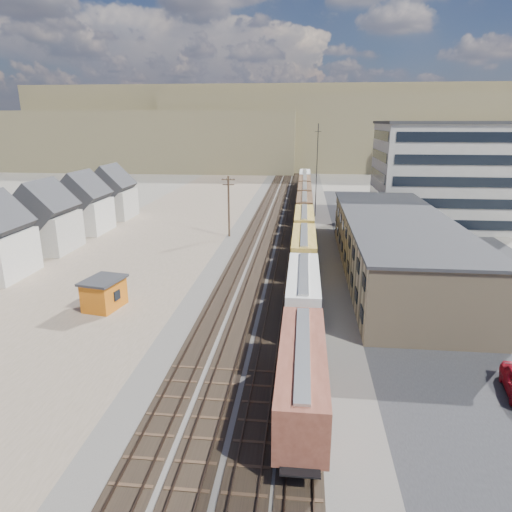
# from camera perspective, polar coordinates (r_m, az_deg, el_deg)

# --- Properties ---
(ground) EXTENTS (300.00, 300.00, 0.00)m
(ground) POSITION_cam_1_polar(r_m,az_deg,el_deg) (35.92, -0.58, -14.34)
(ground) COLOR #6B6356
(ground) RESTS_ON ground
(ballast_bed) EXTENTS (18.00, 200.00, 0.06)m
(ballast_bed) POSITION_cam_1_polar(r_m,az_deg,el_deg) (82.78, 3.36, 3.66)
(ballast_bed) COLOR #4C4742
(ballast_bed) RESTS_ON ground
(dirt_yard) EXTENTS (24.00, 180.00, 0.03)m
(dirt_yard) POSITION_cam_1_polar(r_m,az_deg,el_deg) (76.70, -12.12, 2.26)
(dirt_yard) COLOR #6E5F4B
(dirt_yard) RESTS_ON ground
(asphalt_lot) EXTENTS (26.00, 120.00, 0.04)m
(asphalt_lot) POSITION_cam_1_polar(r_m,az_deg,el_deg) (70.62, 20.88, 0.31)
(asphalt_lot) COLOR #232326
(asphalt_lot) RESTS_ON ground
(rail_tracks) EXTENTS (11.40, 200.00, 0.24)m
(rail_tracks) POSITION_cam_1_polar(r_m,az_deg,el_deg) (82.79, 2.98, 3.72)
(rail_tracks) COLOR black
(rail_tracks) RESTS_ON ground
(freight_train) EXTENTS (3.00, 119.74, 4.46)m
(freight_train) POSITION_cam_1_polar(r_m,az_deg,el_deg) (80.89, 6.05, 5.29)
(freight_train) COLOR black
(freight_train) RESTS_ON ground
(warehouse) EXTENTS (12.40, 40.40, 7.25)m
(warehouse) POSITION_cam_1_polar(r_m,az_deg,el_deg) (58.68, 16.99, 1.21)
(warehouse) COLOR tan
(warehouse) RESTS_ON ground
(office_tower) EXTENTS (22.60, 18.60, 18.45)m
(office_tower) POSITION_cam_1_polar(r_m,az_deg,el_deg) (89.47, 22.07, 9.46)
(office_tower) COLOR #9E998E
(office_tower) RESTS_ON ground
(utility_pole_north) EXTENTS (2.20, 0.32, 10.00)m
(utility_pole_north) POSITION_cam_1_polar(r_m,az_deg,el_deg) (74.79, -3.43, 6.39)
(utility_pole_north) COLOR #382619
(utility_pole_north) RESTS_ON ground
(radio_mast) EXTENTS (1.20, 0.16, 18.00)m
(radio_mast) POSITION_cam_1_polar(r_m,az_deg,el_deg) (91.14, 7.60, 10.53)
(radio_mast) COLOR black
(radio_mast) RESTS_ON ground
(townhouse_row) EXTENTS (8.15, 68.16, 10.47)m
(townhouse_row) POSITION_cam_1_polar(r_m,az_deg,el_deg) (68.58, -27.45, 2.79)
(townhouse_row) COLOR #B7B2A8
(townhouse_row) RESTS_ON ground
(hills_north) EXTENTS (265.00, 80.00, 32.00)m
(hills_north) POSITION_cam_1_polar(r_m,az_deg,el_deg) (198.63, 5.16, 15.22)
(hills_north) COLOR brown
(hills_north) RESTS_ON ground
(maintenance_shed) EXTENTS (4.10, 4.88, 3.17)m
(maintenance_shed) POSITION_cam_1_polar(r_m,az_deg,el_deg) (48.97, -18.46, -4.44)
(maintenance_shed) COLOR #C16012
(maintenance_shed) RESTS_ON ground
(parked_car_blue) EXTENTS (5.75, 6.14, 1.61)m
(parked_car_blue) POSITION_cam_1_polar(r_m,az_deg,el_deg) (86.98, 20.28, 3.80)
(parked_car_blue) COLOR navy
(parked_car_blue) RESTS_ON ground
(parked_car_far) EXTENTS (3.37, 5.29, 1.68)m
(parked_car_far) POSITION_cam_1_polar(r_m,az_deg,el_deg) (92.26, 23.17, 4.20)
(parked_car_far) COLOR silver
(parked_car_far) RESTS_ON ground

